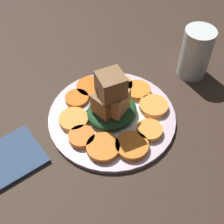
{
  "coord_description": "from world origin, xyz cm",
  "views": [
    {
      "loc": [
        24.93,
        33.12,
        52.93
      ],
      "look_at": [
        0.0,
        0.0,
        4.1
      ],
      "focal_mm": 50.0,
      "sensor_mm": 36.0,
      "label": 1
    }
  ],
  "objects": [
    {
      "name": "water_glass",
      "position": [
        -23.68,
        -0.31,
        7.96
      ],
      "size": [
        6.85,
        6.85,
        11.92
      ],
      "color": "silver",
      "rests_on": "table_slab"
    },
    {
      "name": "table_slab",
      "position": [
        0.0,
        0.0,
        1.0
      ],
      "size": [
        120.0,
        120.0,
        2.0
      ],
      "primitive_type": "cube",
      "color": "#38281E",
      "rests_on": "ground"
    },
    {
      "name": "carrot_slice_2",
      "position": [
        8.32,
        1.26,
        3.69
      ],
      "size": [
        5.18,
        5.18,
        1.19
      ],
      "primitive_type": "cylinder",
      "color": "orange",
      "rests_on": "plate"
    },
    {
      "name": "carrot_slice_4",
      "position": [
        1.86,
        8.72,
        3.69
      ],
      "size": [
        6.4,
        6.4,
        1.19
      ],
      "primitive_type": "cylinder",
      "color": "orange",
      "rests_on": "plate"
    },
    {
      "name": "carrot_slice_8",
      "position": [
        -6.15,
        -5.51,
        3.69
      ],
      "size": [
        5.95,
        5.95,
        1.19
      ],
      "primitive_type": "cylinder",
      "color": "orange",
      "rests_on": "plate"
    },
    {
      "name": "center_pile",
      "position": [
        0.43,
        0.23,
        7.54
      ],
      "size": [
        10.54,
        9.49,
        12.12
      ],
      "color": "#1E4723",
      "rests_on": "plate"
    },
    {
      "name": "carrot_slice_3",
      "position": [
        6.44,
        5.74,
        3.69
      ],
      "size": [
        6.41,
        6.41,
        1.19
      ],
      "primitive_type": "cylinder",
      "color": "orange",
      "rests_on": "plate"
    },
    {
      "name": "fork",
      "position": [
        -1.47,
        -6.11,
        3.3
      ],
      "size": [
        16.86,
        6.7,
        0.4
      ],
      "rotation": [
        0.0,
        0.0,
        0.3
      ],
      "color": "#B2B2B7",
      "rests_on": "plate"
    },
    {
      "name": "carrot_slice_7",
      "position": [
        -8.5,
        -1.87,
        3.69
      ],
      "size": [
        5.62,
        5.62,
        1.19
      ],
      "primitive_type": "cylinder",
      "color": "orange",
      "rests_on": "plate"
    },
    {
      "name": "carrot_slice_1",
      "position": [
        7.27,
        -3.35,
        3.69
      ],
      "size": [
        6.0,
        6.0,
        1.19
      ],
      "primitive_type": "cylinder",
      "color": "orange",
      "rests_on": "plate"
    },
    {
      "name": "carrot_slice_6",
      "position": [
        -8.19,
        3.69,
        3.69
      ],
      "size": [
        6.07,
        6.07,
        1.19
      ],
      "primitive_type": "cylinder",
      "color": "#F99438",
      "rests_on": "plate"
    },
    {
      "name": "carrot_slice_9",
      "position": [
        -0.74,
        -8.88,
        3.69
      ],
      "size": [
        6.28,
        6.28,
        1.19
      ],
      "primitive_type": "cylinder",
      "color": "#D56013",
      "rests_on": "plate"
    },
    {
      "name": "plate",
      "position": [
        0.0,
        0.0,
        2.52
      ],
      "size": [
        26.51,
        26.51,
        1.05
      ],
      "color": "silver",
      "rests_on": "table_slab"
    },
    {
      "name": "carrot_slice_0",
      "position": [
        3.57,
        -7.8,
        3.69
      ],
      "size": [
        5.06,
        5.06,
        1.19
      ],
      "primitive_type": "cylinder",
      "color": "#D56013",
      "rests_on": "plate"
    },
    {
      "name": "carrot_slice_5",
      "position": [
        -3.26,
        7.96,
        3.69
      ],
      "size": [
        5.18,
        5.18,
        1.19
      ],
      "primitive_type": "cylinder",
      "color": "orange",
      "rests_on": "plate"
    }
  ]
}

